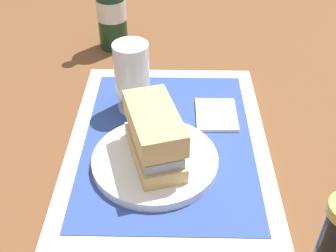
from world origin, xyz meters
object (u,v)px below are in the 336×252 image
(beer_glass, at_px, (132,75))
(sandwich, at_px, (154,133))
(beer_bottle, at_px, (111,3))
(plate, at_px, (155,160))

(beer_glass, bearing_deg, sandwich, -163.12)
(beer_glass, xyz_separation_m, beer_bottle, (0.27, 0.07, 0.02))
(sandwich, bearing_deg, beer_glass, 0.10)
(plate, height_order, beer_bottle, beer_bottle)
(sandwich, height_order, beer_glass, beer_glass)
(beer_bottle, bearing_deg, plate, -164.82)
(sandwich, relative_size, beer_bottle, 0.54)
(beer_glass, distance_m, beer_bottle, 0.28)
(sandwich, bearing_deg, beer_bottle, -1.62)
(sandwich, xyz_separation_m, beer_bottle, (0.41, 0.11, 0.03))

